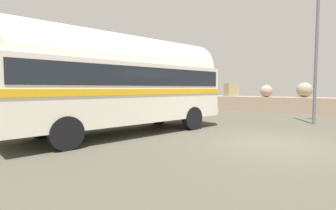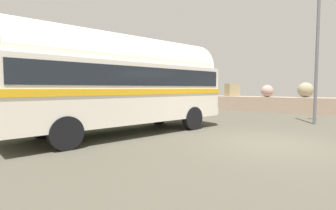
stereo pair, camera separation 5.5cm
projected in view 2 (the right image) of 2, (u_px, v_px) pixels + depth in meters
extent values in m
cube|color=#474439|center=(268.00, 144.00, 7.88)|extent=(32.00, 26.00, 0.02)
cube|color=gray|center=(314.00, 106.00, 17.39)|extent=(31.36, 1.80, 1.10)
cube|color=gray|center=(166.00, 88.00, 24.98)|extent=(1.46, 1.58, 1.33)
cube|color=#A2745C|center=(188.00, 91.00, 22.95)|extent=(1.08, 1.00, 0.88)
cube|color=#978760|center=(232.00, 90.00, 21.19)|extent=(1.39, 1.39, 1.04)
sphere|color=tan|center=(267.00, 91.00, 18.86)|extent=(0.89, 0.89, 0.89)
sphere|color=gray|center=(305.00, 90.00, 18.05)|extent=(1.06, 1.06, 1.06)
cylinder|color=black|center=(158.00, 114.00, 12.14)|extent=(0.47, 1.00, 0.96)
cylinder|color=black|center=(192.00, 118.00, 10.51)|extent=(0.47, 1.00, 0.96)
cylinder|color=black|center=(42.00, 125.00, 8.66)|extent=(0.47, 1.00, 0.96)
cylinder|color=black|center=(66.00, 133.00, 7.03)|extent=(0.47, 1.00, 0.96)
cube|color=silver|center=(124.00, 93.00, 9.51)|extent=(4.10, 8.72, 2.10)
cylinder|color=silver|center=(124.00, 65.00, 9.44)|extent=(3.83, 8.35, 2.20)
cube|color=gold|center=(124.00, 91.00, 9.51)|extent=(4.16, 8.81, 0.20)
cube|color=black|center=(124.00, 77.00, 9.48)|extent=(4.06, 8.39, 0.64)
cube|color=silver|center=(199.00, 109.00, 12.43)|extent=(2.26, 0.63, 0.28)
cylinder|color=black|center=(96.00, 110.00, 14.60)|extent=(0.44, 0.99, 0.96)
cylinder|color=black|center=(117.00, 112.00, 13.02)|extent=(0.44, 0.99, 0.96)
cube|color=#327948|center=(56.00, 92.00, 11.93)|extent=(3.81, 8.69, 2.10)
cylinder|color=#327948|center=(55.00, 70.00, 11.86)|extent=(3.56, 8.32, 2.20)
cube|color=gold|center=(56.00, 91.00, 11.92)|extent=(3.87, 8.78, 0.20)
cube|color=black|center=(56.00, 80.00, 11.89)|extent=(3.79, 8.36, 0.64)
cube|color=silver|center=(130.00, 106.00, 14.95)|extent=(2.27, 0.55, 0.28)
cylinder|color=#5B5B60|center=(317.00, 56.00, 11.93)|extent=(0.14, 0.14, 6.53)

